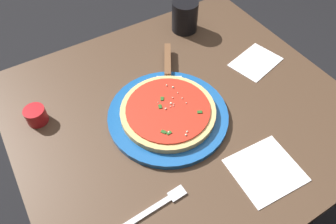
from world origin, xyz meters
TOP-DOWN VIEW (x-y plane):
  - ground_plane at (0.00, 0.00)m, footprint 5.00×5.00m
  - restaurant_table at (0.00, 0.00)m, footprint 0.85×0.77m
  - serving_plate at (0.05, 0.01)m, footprint 0.30×0.30m
  - pizza at (0.05, 0.01)m, footprint 0.24×0.24m
  - pizza_server at (-0.03, -0.12)m, footprint 0.15×0.21m
  - cup_tall_drink at (-0.19, -0.28)m, footprint 0.08×0.08m
  - cup_small_sauce at (0.33, -0.15)m, footprint 0.05×0.05m
  - napkin_folded_right at (-0.28, -0.03)m, footprint 0.16×0.13m
  - napkin_loose_left at (-0.06, 0.25)m, footprint 0.15×0.14m
  - fork at (0.20, 0.20)m, footprint 0.19×0.03m

SIDE VIEW (x-z plane):
  - ground_plane at x=0.00m, z-range 0.00..0.00m
  - restaurant_table at x=0.00m, z-range 0.21..0.94m
  - napkin_folded_right at x=-0.28m, z-range 0.73..0.73m
  - napkin_loose_left at x=-0.06m, z-range 0.73..0.73m
  - fork at x=0.20m, z-range 0.73..0.73m
  - serving_plate at x=0.05m, z-range 0.73..0.74m
  - pizza_server at x=-0.03m, z-range 0.74..0.75m
  - cup_small_sauce at x=0.33m, z-range 0.73..0.77m
  - pizza at x=0.05m, z-range 0.74..0.76m
  - cup_tall_drink at x=-0.19m, z-range 0.73..0.82m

